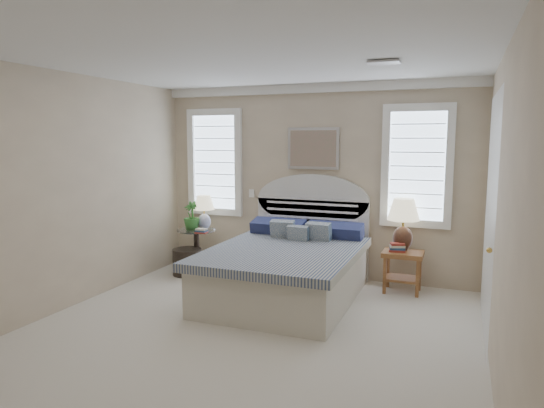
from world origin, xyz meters
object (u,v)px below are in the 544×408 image
Objects in this scene: bed at (288,266)px; lamp_right at (403,218)px; floor_pot at (187,262)px; lamp_left at (204,208)px; nightstand_right at (403,263)px; side_table_left at (197,246)px.

bed reaches higher than lamp_right.
floor_pot is (-1.69, 0.39, -0.20)m from bed.
lamp_left reaches higher than floor_pot.
nightstand_right is at bearing 0.34° from lamp_left.
lamp_left is at bearing -179.66° from nightstand_right.
lamp_left is at bearing -177.25° from lamp_right.
side_table_left is 1.25× the size of lamp_left.
nightstand_right is at bearing 5.85° from floor_pot.
bed is 3.61× the size of side_table_left.
floor_pot is at bearing -100.93° from side_table_left.
lamp_left is (0.13, 0.29, 0.75)m from floor_pot.
bed is 4.50× the size of lamp_left.
lamp_right is (1.27, 0.81, 0.55)m from bed.
side_table_left is 0.57m from lamp_left.
nightstand_right is 3.01m from floor_pot.
floor_pot is at bearing 167.14° from bed.
floor_pot is 0.81m from lamp_left.
bed is 4.29× the size of nightstand_right.
lamp_right is at bearing 32.48° from bed.
side_table_left is 0.94× the size of lamp_right.
lamp_left reaches higher than nightstand_right.
floor_pot is at bearing -171.82° from lamp_right.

